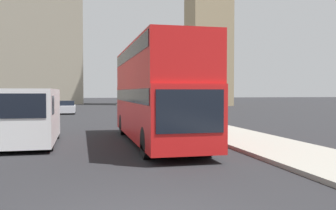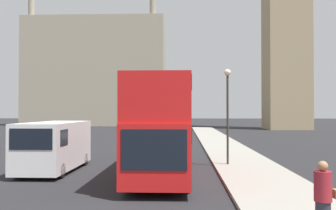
{
  "view_description": "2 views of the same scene",
  "coord_description": "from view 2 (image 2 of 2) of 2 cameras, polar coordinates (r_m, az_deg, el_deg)",
  "views": [
    {
      "loc": [
        -0.97,
        -6.38,
        2.33
      ],
      "look_at": [
        3.36,
        12.22,
        1.68
      ],
      "focal_mm": 40.0,
      "sensor_mm": 36.0,
      "label": 1
    },
    {
      "loc": [
        3.31,
        -7.63,
        3.02
      ],
      "look_at": [
        2.34,
        17.17,
        3.44
      ],
      "focal_mm": 40.0,
      "sensor_mm": 36.0,
      "label": 2
    }
  ],
  "objects": [
    {
      "name": "parked_sedan",
      "position": [
        43.83,
        -5.36,
        -4.06
      ],
      "size": [
        1.73,
        4.56,
        1.41
      ],
      "color": "silver",
      "rests_on": "ground_plane"
    },
    {
      "name": "street_lamp",
      "position": [
        20.61,
        9.07,
        0.65
      ],
      "size": [
        0.36,
        0.36,
        5.17
      ],
      "color": "#2D332D",
      "rests_on": "sidewalk_strip"
    },
    {
      "name": "building_block_distant",
      "position": [
        81.72,
        -10.89,
        4.88
      ],
      "size": [
        29.27,
        10.06,
        27.52
      ],
      "color": "#9E937F",
      "rests_on": "ground_plane"
    },
    {
      "name": "pedestrian",
      "position": [
        9.33,
        22.59,
        -13.25
      ],
      "size": [
        0.55,
        0.39,
        1.76
      ],
      "color": "#23232D",
      "rests_on": "sidewalk_strip"
    },
    {
      "name": "red_double_decker_bus",
      "position": [
        17.93,
        -0.81,
        -2.77
      ],
      "size": [
        2.55,
        10.9,
        4.41
      ],
      "color": "red",
      "rests_on": "ground_plane"
    },
    {
      "name": "white_van",
      "position": [
        19.75,
        -16.99,
        -5.85
      ],
      "size": [
        2.23,
        5.95,
        2.47
      ],
      "color": "white",
      "rests_on": "ground_plane"
    }
  ]
}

